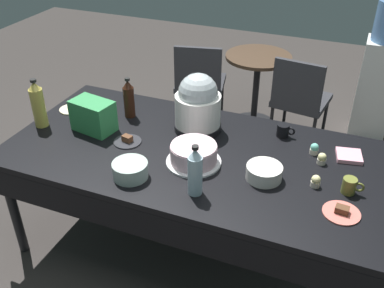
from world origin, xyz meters
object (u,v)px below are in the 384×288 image
at_px(coffee_mug_olive, 350,186).
at_px(maroon_chair_left, 200,80).
at_px(dessert_plate_coral, 342,212).
at_px(potluck_table, 192,160).
at_px(ceramic_snack_bowl, 264,172).
at_px(soda_carton, 93,116).
at_px(round_cafe_table, 257,78).
at_px(soda_bottle_water, 195,172).
at_px(glass_salad_bowl, 130,170).
at_px(cupcake_rose, 322,159).
at_px(cupcake_mint, 314,149).
at_px(soda_bottle_ginger_ale, 38,104).
at_px(dessert_plate_charcoal, 127,141).
at_px(coffee_mug_black, 283,130).
at_px(soda_bottle_cola, 129,99).
at_px(maroon_chair_right, 300,97).
at_px(cupcake_lemon, 316,181).
at_px(slow_cooker, 198,105).
at_px(frosted_layer_cake, 194,154).
at_px(dessert_plate_cream, 71,108).
at_px(water_cooler, 379,74).

height_order(coffee_mug_olive, maroon_chair_left, maroon_chair_left).
bearing_deg(maroon_chair_left, dessert_plate_coral, -51.00).
relative_size(potluck_table, ceramic_snack_bowl, 11.33).
relative_size(potluck_table, soda_carton, 8.46).
distance_m(ceramic_snack_bowl, round_cafe_table, 1.92).
bearing_deg(ceramic_snack_bowl, dessert_plate_coral, -17.99).
bearing_deg(ceramic_snack_bowl, soda_bottle_water, -139.66).
height_order(glass_salad_bowl, soda_carton, soda_carton).
distance_m(coffee_mug_olive, maroon_chair_left, 2.14).
height_order(glass_salad_bowl, cupcake_rose, glass_salad_bowl).
height_order(cupcake_mint, round_cafe_table, cupcake_mint).
relative_size(potluck_table, soda_bottle_ginger_ale, 6.80).
bearing_deg(dessert_plate_coral, dessert_plate_charcoal, 171.88).
bearing_deg(ceramic_snack_bowl, potluck_table, 167.52).
distance_m(coffee_mug_olive, coffee_mug_black, 0.61).
bearing_deg(coffee_mug_black, round_cafe_table, 110.56).
bearing_deg(round_cafe_table, soda_bottle_cola, -108.51).
distance_m(potluck_table, glass_salad_bowl, 0.43).
bearing_deg(cupcake_mint, round_cafe_table, 115.84).
distance_m(ceramic_snack_bowl, dessert_plate_coral, 0.44).
distance_m(ceramic_snack_bowl, maroon_chair_right, 1.63).
bearing_deg(round_cafe_table, coffee_mug_olive, -62.15).
xyz_separation_m(dessert_plate_charcoal, soda_carton, (-0.27, 0.06, 0.09)).
height_order(dessert_plate_charcoal, cupcake_lemon, cupcake_lemon).
distance_m(soda_bottle_cola, coffee_mug_black, 1.02).
relative_size(dessert_plate_charcoal, maroon_chair_left, 0.20).
distance_m(dessert_plate_coral, round_cafe_table, 2.19).
relative_size(glass_salad_bowl, maroon_chair_right, 0.23).
height_order(slow_cooker, soda_carton, slow_cooker).
height_order(coffee_mug_olive, round_cafe_table, coffee_mug_olive).
relative_size(dessert_plate_charcoal, round_cafe_table, 0.23).
distance_m(dessert_plate_charcoal, soda_bottle_cola, 0.35).
bearing_deg(cupcake_lemon, ceramic_snack_bowl, -172.68).
bearing_deg(frosted_layer_cake, cupcake_lemon, 3.32).
height_order(dessert_plate_charcoal, soda_bottle_ginger_ale, soda_bottle_ginger_ale).
xyz_separation_m(dessert_plate_cream, soda_bottle_cola, (0.42, 0.08, 0.11)).
height_order(cupcake_mint, cupcake_rose, same).
bearing_deg(cupcake_rose, potluck_table, -167.73).
bearing_deg(maroon_chair_right, cupcake_lemon, -77.98).
distance_m(dessert_plate_cream, maroon_chair_left, 1.43).
bearing_deg(cupcake_rose, coffee_mug_olive, -51.69).
bearing_deg(frosted_layer_cake, dessert_plate_coral, -9.09).
relative_size(ceramic_snack_bowl, dessert_plate_coral, 1.06).
distance_m(frosted_layer_cake, coffee_mug_olive, 0.84).
bearing_deg(glass_salad_bowl, dessert_plate_coral, 6.20).
xyz_separation_m(frosted_layer_cake, soda_bottle_ginger_ale, (-1.07, 0.02, 0.09)).
bearing_deg(cupcake_lemon, maroon_chair_left, 128.67).
height_order(soda_carton, water_cooler, water_cooler).
bearing_deg(coffee_mug_black, ceramic_snack_bowl, -90.20).
bearing_deg(frosted_layer_cake, coffee_mug_black, 49.64).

